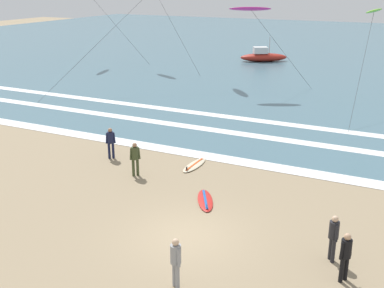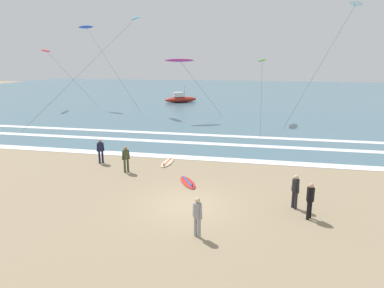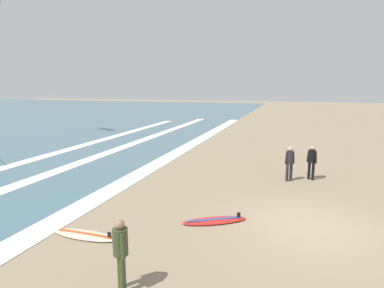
# 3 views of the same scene
# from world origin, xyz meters

# --- Properties ---
(ground_plane) EXTENTS (160.00, 160.00, 0.00)m
(ground_plane) POSITION_xyz_m (0.00, 0.00, 0.00)
(ground_plane) COLOR #937F60
(wave_foam_shoreline) EXTENTS (58.39, 1.03, 0.01)m
(wave_foam_shoreline) POSITION_xyz_m (1.27, 7.69, 0.01)
(wave_foam_shoreline) COLOR white
(wave_foam_shoreline) RESTS_ON ocean_surface
(wave_foam_mid_break) EXTENTS (59.95, 0.85, 0.01)m
(wave_foam_mid_break) POSITION_xyz_m (0.13, 11.97, 0.01)
(wave_foam_mid_break) COLOR white
(wave_foam_mid_break) RESTS_ON ocean_surface
(surfer_left_far) EXTENTS (0.34, 0.48, 1.60)m
(surfer_left_far) POSITION_xyz_m (5.39, -0.32, 0.96)
(surfer_left_far) COLOR black
(surfer_left_far) RESTS_ON ground
(surfer_right_near) EXTENTS (0.36, 0.47, 1.60)m
(surfer_right_near) POSITION_xyz_m (4.86, 0.64, 0.96)
(surfer_right_near) COLOR #232328
(surfer_right_near) RESTS_ON ground
(surfer_mid_group) EXTENTS (0.43, 0.42, 1.60)m
(surfer_mid_group) POSITION_xyz_m (-4.62, 3.89, 0.96)
(surfer_mid_group) COLOR #384223
(surfer_mid_group) RESTS_ON ground
(surfboard_right_spare) EXTENTS (1.55, 2.13, 0.25)m
(surfboard_right_spare) POSITION_xyz_m (-0.60, 2.83, 0.05)
(surfboard_right_spare) COLOR red
(surfboard_right_spare) RESTS_ON ground
(surfboard_left_pile) EXTENTS (0.62, 2.11, 0.25)m
(surfboard_left_pile) POSITION_xyz_m (-2.71, 6.18, 0.05)
(surfboard_left_pile) COLOR beige
(surfboard_left_pile) RESTS_ON ground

